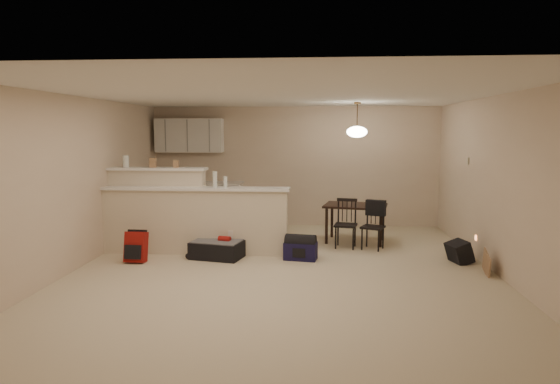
# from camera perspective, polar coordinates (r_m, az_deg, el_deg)

# --- Properties ---
(room) EXTENTS (7.00, 7.02, 2.50)m
(room) POSITION_cam_1_polar(r_m,az_deg,el_deg) (7.05, 0.38, 0.91)
(room) COLOR beige
(room) RESTS_ON ground
(breakfast_bar) EXTENTS (3.08, 0.58, 1.39)m
(breakfast_bar) POSITION_cam_1_polar(r_m,az_deg,el_deg) (8.40, -11.21, -2.65)
(breakfast_bar) COLOR beige
(breakfast_bar) RESTS_ON ground
(upper_cabinets) EXTENTS (1.40, 0.34, 0.70)m
(upper_cabinets) POSITION_cam_1_polar(r_m,az_deg,el_deg) (10.66, -10.31, 6.37)
(upper_cabinets) COLOR white
(upper_cabinets) RESTS_ON room
(kitchen_counter) EXTENTS (1.80, 0.60, 0.90)m
(kitchen_counter) POSITION_cam_1_polar(r_m,az_deg,el_deg) (10.60, -9.27, -1.48)
(kitchen_counter) COLOR white
(kitchen_counter) RESTS_ON ground
(thermostat) EXTENTS (0.02, 0.12, 0.12)m
(thermostat) POSITION_cam_1_polar(r_m,az_deg,el_deg) (8.92, 20.65, 3.36)
(thermostat) COLOR beige
(thermostat) RESTS_ON room
(jar) EXTENTS (0.10, 0.10, 0.20)m
(jar) POSITION_cam_1_polar(r_m,az_deg,el_deg) (8.74, -17.20, 3.36)
(jar) COLOR silver
(jar) RESTS_ON breakfast_bar
(cereal_box) EXTENTS (0.10, 0.07, 0.16)m
(cereal_box) POSITION_cam_1_polar(r_m,az_deg,el_deg) (8.58, -14.33, 3.26)
(cereal_box) COLOR #9D7651
(cereal_box) RESTS_ON breakfast_bar
(small_box) EXTENTS (0.08, 0.06, 0.12)m
(small_box) POSITION_cam_1_polar(r_m,az_deg,el_deg) (8.47, -11.81, 3.15)
(small_box) COLOR #9D7651
(small_box) RESTS_ON breakfast_bar
(bottle_a) EXTENTS (0.07, 0.07, 0.26)m
(bottle_a) POSITION_cam_1_polar(r_m,az_deg,el_deg) (8.10, -7.45, 1.44)
(bottle_a) COLOR silver
(bottle_a) RESTS_ON breakfast_bar
(bottle_b) EXTENTS (0.06, 0.06, 0.18)m
(bottle_b) POSITION_cam_1_polar(r_m,az_deg,el_deg) (8.08, -6.27, 1.15)
(bottle_b) COLOR silver
(bottle_b) RESTS_ON breakfast_bar
(dining_table) EXTENTS (1.21, 0.92, 0.68)m
(dining_table) POSITION_cam_1_polar(r_m,az_deg,el_deg) (9.06, 8.62, -1.95)
(dining_table) COLOR black
(dining_table) RESTS_ON ground
(pendant_lamp) EXTENTS (0.36, 0.36, 0.62)m
(pendant_lamp) POSITION_cam_1_polar(r_m,az_deg,el_deg) (8.96, 8.79, 6.87)
(pendant_lamp) COLOR brown
(pendant_lamp) RESTS_ON room
(dining_chair_near) EXTENTS (0.42, 0.41, 0.84)m
(dining_chair_near) POSITION_cam_1_polar(r_m,az_deg,el_deg) (8.62, 7.51, -3.61)
(dining_chair_near) COLOR black
(dining_chair_near) RESTS_ON ground
(dining_chair_far) EXTENTS (0.46, 0.45, 0.81)m
(dining_chair_far) POSITION_cam_1_polar(r_m,az_deg,el_deg) (8.58, 10.57, -3.81)
(dining_chair_far) COLOR black
(dining_chair_far) RESTS_ON ground
(suitcase) EXTENTS (0.87, 0.66, 0.26)m
(suitcase) POSITION_cam_1_polar(r_m,az_deg,el_deg) (7.99, -7.20, -6.56)
(suitcase) COLOR black
(suitcase) RESTS_ON ground
(red_backpack) EXTENTS (0.32, 0.21, 0.46)m
(red_backpack) POSITION_cam_1_polar(r_m,az_deg,el_deg) (7.99, -16.13, -6.06)
(red_backpack) COLOR maroon
(red_backpack) RESTS_ON ground
(navy_duffel) EXTENTS (0.54, 0.35, 0.27)m
(navy_duffel) POSITION_cam_1_polar(r_m,az_deg,el_deg) (7.84, 2.37, -6.75)
(navy_duffel) COLOR #151239
(navy_duffel) RESTS_ON ground
(black_daypack) EXTENTS (0.34, 0.41, 0.32)m
(black_daypack) POSITION_cam_1_polar(r_m,az_deg,el_deg) (8.12, 19.80, -6.50)
(black_daypack) COLOR black
(black_daypack) RESTS_ON ground
(cardboard_sheet) EXTENTS (0.06, 0.41, 0.31)m
(cardboard_sheet) POSITION_cam_1_polar(r_m,az_deg,el_deg) (7.60, 22.54, -7.57)
(cardboard_sheet) COLOR #9D7651
(cardboard_sheet) RESTS_ON ground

